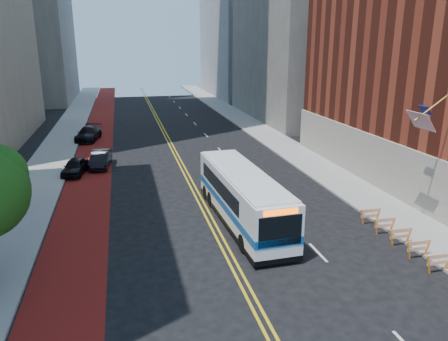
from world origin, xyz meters
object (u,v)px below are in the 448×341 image
transit_bus (242,196)px  car_a (75,167)px  car_b (101,159)px  car_c (88,134)px

transit_bus → car_a: 17.35m
car_b → car_c: 12.09m
transit_bus → car_a: bearing=127.9°
transit_bus → car_c: (-10.90, 27.15, -0.96)m
car_c → car_b: bearing=-70.7°
transit_bus → car_c: transit_bus is taller
car_a → car_b: 2.85m
car_a → car_b: (2.06, 1.97, 0.06)m
car_a → car_b: size_ratio=0.89×
transit_bus → car_a: (-11.20, 13.22, -1.04)m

